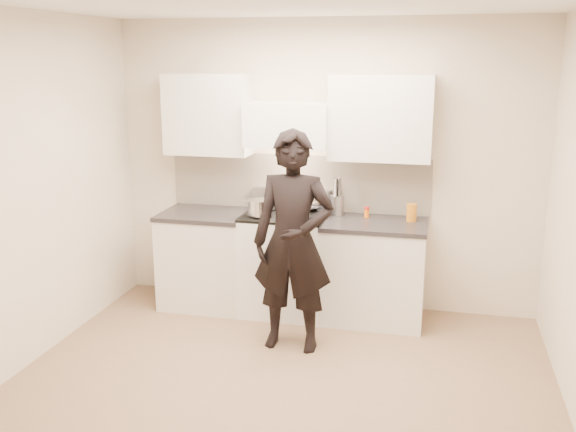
{
  "coord_description": "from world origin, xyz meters",
  "views": [
    {
      "loc": [
        1.05,
        -4.13,
        2.35
      ],
      "look_at": [
        -0.18,
        1.05,
        1.02
      ],
      "focal_mm": 40.0,
      "sensor_mm": 36.0,
      "label": 1
    }
  ],
  "objects_px": {
    "wok": "(304,200)",
    "person": "(293,242)",
    "utensil_crock": "(337,204)",
    "stove": "(285,263)",
    "counter_right": "(374,271)"
  },
  "relations": [
    {
      "from": "utensil_crock",
      "to": "counter_right",
      "type": "bearing_deg",
      "value": -24.64
    },
    {
      "from": "utensil_crock",
      "to": "person",
      "type": "bearing_deg",
      "value": -102.75
    },
    {
      "from": "utensil_crock",
      "to": "stove",
      "type": "bearing_deg",
      "value": -158.81
    },
    {
      "from": "utensil_crock",
      "to": "person",
      "type": "xyz_separation_m",
      "value": [
        -0.21,
        -0.91,
        -0.12
      ]
    },
    {
      "from": "utensil_crock",
      "to": "wok",
      "type": "bearing_deg",
      "value": -170.4
    },
    {
      "from": "counter_right",
      "to": "wok",
      "type": "bearing_deg",
      "value": 169.57
    },
    {
      "from": "stove",
      "to": "utensil_crock",
      "type": "relative_size",
      "value": 2.77
    },
    {
      "from": "stove",
      "to": "wok",
      "type": "distance_m",
      "value": 0.62
    },
    {
      "from": "stove",
      "to": "wok",
      "type": "relative_size",
      "value": 2.16
    },
    {
      "from": "wok",
      "to": "counter_right",
      "type": "bearing_deg",
      "value": -10.43
    },
    {
      "from": "stove",
      "to": "counter_right",
      "type": "distance_m",
      "value": 0.83
    },
    {
      "from": "wok",
      "to": "person",
      "type": "height_order",
      "value": "person"
    },
    {
      "from": "wok",
      "to": "person",
      "type": "relative_size",
      "value": 0.25
    },
    {
      "from": "counter_right",
      "to": "utensil_crock",
      "type": "distance_m",
      "value": 0.7
    },
    {
      "from": "stove",
      "to": "counter_right",
      "type": "xyz_separation_m",
      "value": [
        0.83,
        0.0,
        -0.01
      ]
    }
  ]
}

